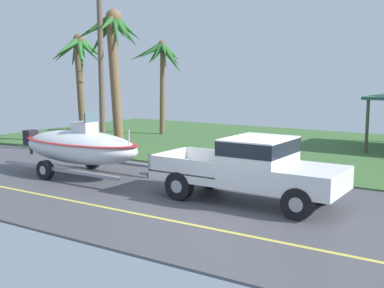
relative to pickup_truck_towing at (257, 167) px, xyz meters
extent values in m
cube|color=#4C4C51|center=(-0.45, -0.79, -1.04)|extent=(36.00, 8.00, 0.06)
cube|color=#3D6633|center=(-0.45, 10.21, -1.01)|extent=(36.00, 14.00, 0.11)
cube|color=#DBCC4C|center=(-0.45, -2.59, -1.00)|extent=(34.20, 0.12, 0.01)
cube|color=silver|center=(-0.33, 0.00, -0.38)|extent=(5.28, 1.94, 0.22)
cube|color=silver|center=(1.57, 0.00, -0.08)|extent=(1.48, 1.94, 0.38)
cube|color=silver|center=(0.04, 0.00, 0.26)|extent=(1.58, 1.94, 1.06)
cube|color=black|center=(0.04, 0.00, 0.56)|extent=(1.60, 1.96, 0.38)
cube|color=#9D9D9D|center=(-1.86, 0.00, -0.25)|extent=(2.22, 1.94, 0.04)
cube|color=silver|center=(-1.86, 0.93, -0.04)|extent=(2.22, 0.08, 0.45)
cube|color=silver|center=(-1.86, -0.93, -0.04)|extent=(2.22, 0.08, 0.45)
cube|color=silver|center=(-2.93, 0.00, -0.04)|extent=(0.08, 1.94, 0.45)
cube|color=#333338|center=(-3.03, 0.00, -0.44)|extent=(0.12, 1.75, 0.16)
sphere|color=#B2B2B7|center=(-3.15, 0.00, -0.39)|extent=(0.10, 0.10, 0.10)
cylinder|color=black|center=(1.50, 0.86, -0.61)|extent=(0.80, 0.28, 0.80)
cylinder|color=#9E9EA3|center=(1.50, 0.86, -0.61)|extent=(0.36, 0.29, 0.36)
cylinder|color=black|center=(1.50, -0.86, -0.61)|extent=(0.80, 0.28, 0.80)
cylinder|color=#9E9EA3|center=(1.50, -0.86, -0.61)|extent=(0.36, 0.29, 0.36)
cylinder|color=black|center=(-1.97, 0.86, -0.61)|extent=(0.80, 0.28, 0.80)
cylinder|color=#9E9EA3|center=(-1.97, 0.86, -0.61)|extent=(0.36, 0.29, 0.36)
cylinder|color=black|center=(-1.97, -0.86, -0.61)|extent=(0.80, 0.28, 0.80)
cylinder|color=#9E9EA3|center=(-1.97, -0.86, -0.61)|extent=(0.36, 0.29, 0.36)
cube|color=gray|center=(-3.60, 0.00, -0.63)|extent=(0.90, 0.10, 0.08)
cube|color=gray|center=(-6.69, 1.03, -0.63)|extent=(5.28, 0.12, 0.10)
cube|color=gray|center=(-6.69, -1.03, -0.63)|extent=(5.28, 0.12, 0.10)
cylinder|color=black|center=(-7.22, 1.09, -0.69)|extent=(0.64, 0.22, 0.64)
cylinder|color=#9E9EA3|center=(-7.22, 1.09, -0.69)|extent=(0.29, 0.23, 0.29)
cylinder|color=black|center=(-7.22, -1.09, -0.69)|extent=(0.64, 0.22, 0.64)
cylinder|color=#9E9EA3|center=(-7.22, -1.09, -0.69)|extent=(0.29, 0.23, 0.29)
ellipsoid|color=silver|center=(-6.69, 0.00, -0.01)|extent=(4.87, 1.90, 1.13)
ellipsoid|color=#B22626|center=(-6.69, 0.00, 0.19)|extent=(4.97, 1.93, 0.12)
cube|color=silver|center=(-6.45, 0.00, 0.54)|extent=(0.70, 0.60, 0.65)
cube|color=slate|center=(-6.15, 0.00, 1.01)|extent=(0.06, 0.56, 0.36)
cube|color=black|center=(-9.25, 0.00, 0.13)|extent=(0.36, 0.44, 0.56)
cylinder|color=#4C4C51|center=(-9.25, 0.00, -0.18)|extent=(0.12, 0.12, 0.62)
cylinder|color=silver|center=(-4.50, 0.00, 0.46)|extent=(0.04, 0.04, 0.50)
cylinder|color=#4C4238|center=(0.40, 10.12, 0.17)|extent=(0.14, 0.14, 2.36)
cylinder|color=brown|center=(-11.00, 10.60, 1.52)|extent=(0.30, 0.44, 5.07)
cone|color=#286028|center=(-10.39, 10.65, 3.26)|extent=(1.57, 0.54, 1.84)
cone|color=#286028|center=(-10.70, 10.97, 3.50)|extent=(1.13, 1.26, 1.39)
cone|color=#286028|center=(-10.95, 11.34, 3.65)|extent=(0.50, 1.70, 1.15)
cone|color=#286028|center=(-11.17, 11.04, 3.39)|extent=(0.86, 1.35, 1.57)
cone|color=#286028|center=(-11.58, 10.71, 3.53)|extent=(1.49, 0.65, 1.34)
cone|color=#286028|center=(-11.82, 10.20, 3.63)|extent=(1.91, 1.16, 1.15)
cone|color=#286028|center=(-11.35, 10.01, 3.68)|extent=(1.15, 1.55, 1.11)
cone|color=#286028|center=(-10.97, 10.09, 3.55)|extent=(0.51, 1.34, 1.31)
cone|color=#286028|center=(-10.54, 10.16, 3.73)|extent=(1.22, 1.20, 0.91)
sphere|color=brown|center=(-11.00, 10.60, 4.06)|extent=(0.47, 0.47, 0.47)
cylinder|color=brown|center=(-12.36, 5.61, 1.56)|extent=(0.34, 0.59, 5.14)
cone|color=#2D6B2D|center=(-11.77, 5.73, 3.55)|extent=(1.46, 0.59, 1.37)
cone|color=#2D6B2D|center=(-11.95, 6.02, 3.69)|extent=(1.29, 1.29, 1.21)
cone|color=#2D6B2D|center=(-12.12, 6.34, 3.67)|extent=(0.93, 1.78, 1.26)
cone|color=#2D6B2D|center=(-12.86, 6.32, 3.66)|extent=(1.41, 1.78, 1.24)
cone|color=#2D6B2D|center=(-12.92, 5.88, 3.47)|extent=(1.59, 1.06, 1.59)
cone|color=#2D6B2D|center=(-12.90, 5.29, 3.58)|extent=(1.44, 1.02, 1.33)
cone|color=#2D6B2D|center=(-12.74, 5.05, 3.60)|extent=(1.16, 1.46, 1.30)
cone|color=#2D6B2D|center=(-12.32, 4.85, 3.73)|extent=(0.46, 1.71, 1.11)
cone|color=#2D6B2D|center=(-11.84, 5.23, 3.28)|extent=(1.43, 1.17, 1.88)
sphere|color=brown|center=(-12.36, 5.61, 4.12)|extent=(0.54, 0.54, 0.54)
cylinder|color=brown|center=(-9.34, 4.81, 1.97)|extent=(0.43, 0.84, 5.97)
cone|color=#286028|center=(-8.84, 4.76, 4.39)|extent=(1.31, 0.49, 1.36)
cone|color=#286028|center=(-8.92, 5.11, 4.28)|extent=(1.30, 1.09, 1.56)
cone|color=#286028|center=(-9.32, 5.71, 4.48)|extent=(0.40, 1.97, 1.24)
cone|color=#286028|center=(-9.68, 5.54, 4.54)|extent=(1.08, 1.76, 1.14)
cone|color=#286028|center=(-9.91, 5.11, 4.53)|extent=(1.39, 0.92, 1.06)
cone|color=#286028|center=(-9.97, 4.67, 4.11)|extent=(1.68, 0.76, 1.94)
cone|color=#286028|center=(-9.88, 4.18, 4.44)|extent=(1.55, 1.71, 1.38)
cone|color=#286028|center=(-9.11, 4.08, 4.56)|extent=(0.82, 1.69, 1.07)
cone|color=#286028|center=(-8.88, 4.42, 4.20)|extent=(1.34, 1.19, 1.70)
sphere|color=brown|center=(-9.34, 4.81, 4.95)|extent=(0.68, 0.68, 0.68)
cylinder|color=brown|center=(-9.40, 4.00, 3.48)|extent=(0.24, 0.24, 8.97)
camera|label=1|loc=(5.64, -11.90, 2.52)|focal=46.12mm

